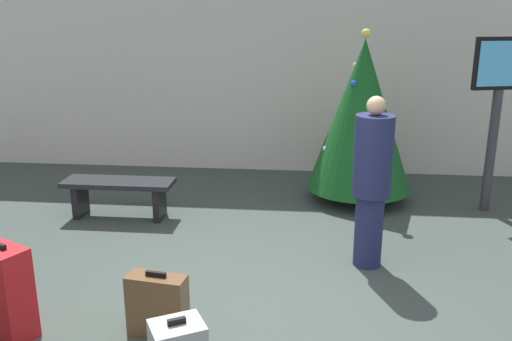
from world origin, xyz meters
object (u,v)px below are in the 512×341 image
Objects in this scene: holiday_tree at (361,116)px; waiting_bench at (119,190)px; flight_info_kiosk at (498,96)px; suitcase_4 at (6,293)px; traveller_0 at (372,180)px; suitcase_1 at (158,306)px.

holiday_tree reaches higher than waiting_bench.
flight_info_kiosk reaches higher than waiting_bench.
waiting_bench is 2.62m from suitcase_4.
traveller_0 is at bearing 28.27° from suitcase_4.
flight_info_kiosk reaches higher than traveller_0.
suitcase_1 is 0.69× the size of suitcase_4.
traveller_0 is 3.13× the size of suitcase_1.
suitcase_1 is at bearing 6.42° from suitcase_4.
suitcase_4 reaches higher than suitcase_1.
holiday_tree reaches higher than suitcase_4.
flight_info_kiosk is 1.61× the size of waiting_bench.
flight_info_kiosk is 3.99× the size of suitcase_1.
holiday_tree is at bearing 88.42° from traveller_0.
suitcase_4 is (-1.17, -0.13, 0.12)m from suitcase_1.
suitcase_4 is at bearing -144.00° from flight_info_kiosk.
suitcase_4 is (0.02, -2.62, 0.02)m from waiting_bench.
waiting_bench is at bearing -162.37° from holiday_tree.
holiday_tree is 3.26m from waiting_bench.
traveller_0 is 2.37m from suitcase_1.
suitcase_4 is at bearing -173.58° from suitcase_1.
holiday_tree is at bearing 62.15° from suitcase_1.
traveller_0 is (-0.06, -2.00, -0.27)m from holiday_tree.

